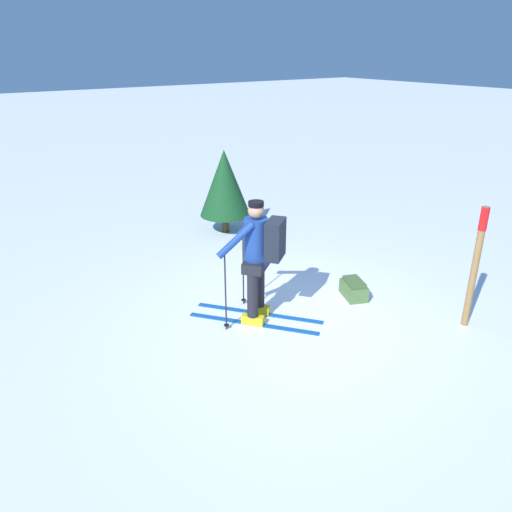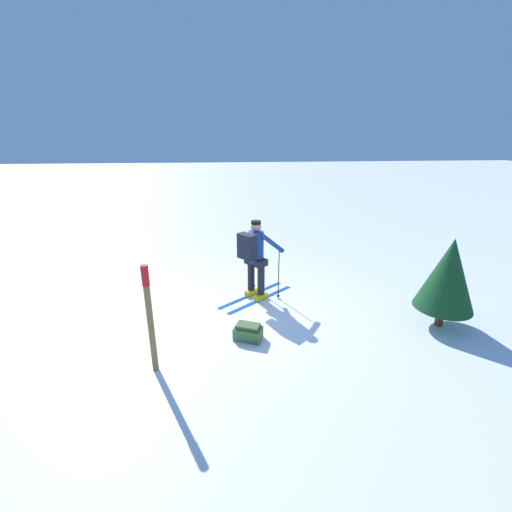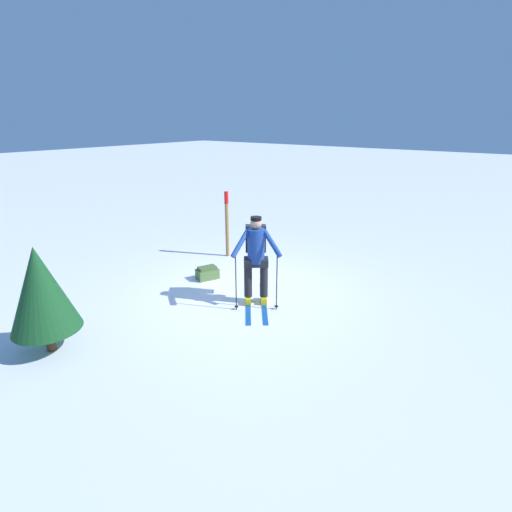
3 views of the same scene
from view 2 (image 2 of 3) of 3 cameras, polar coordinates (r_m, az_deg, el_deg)
name	(u,v)px [view 2 (image 2 of 3)]	position (r m, az deg, el deg)	size (l,w,h in m)	color
ground_plane	(245,308)	(6.97, -1.86, -8.70)	(80.00, 80.00, 0.00)	white
skier	(255,255)	(7.01, -0.25, 0.17)	(1.67, 1.44, 1.69)	#144C9E
dropped_backpack	(248,332)	(5.96, -1.33, -12.56)	(0.54, 0.44, 0.28)	#4C6B38
trail_marker	(149,312)	(5.06, -17.36, -8.89)	(0.10, 0.10, 1.66)	olive
pine_tree	(448,274)	(6.83, 29.40, -2.68)	(1.00, 1.00, 1.66)	#4C331E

